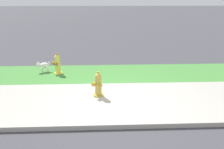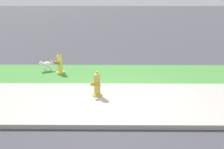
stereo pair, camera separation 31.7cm
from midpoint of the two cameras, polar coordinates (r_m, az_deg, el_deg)
ground_plane at (r=6.20m, az=-0.98°, el=-6.86°), size 120.00×120.00×0.00m
sidewalk_pavement at (r=6.20m, az=-0.98°, el=-6.81°), size 18.00×2.52×0.01m
grass_verge at (r=8.33m, az=-1.38°, el=0.34°), size 18.00×2.10×0.01m
street_curb at (r=5.01m, az=-0.58°, el=-13.16°), size 18.00×0.16×0.12m
fire_hydrant_far_end at (r=8.46m, az=-15.10°, el=2.62°), size 0.34×0.37×0.78m
fire_hydrant_across_street at (r=6.36m, az=-5.08°, el=-2.66°), size 0.35×0.37×0.75m
small_white_dog at (r=8.86m, az=-18.54°, el=2.22°), size 0.49×0.31×0.45m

